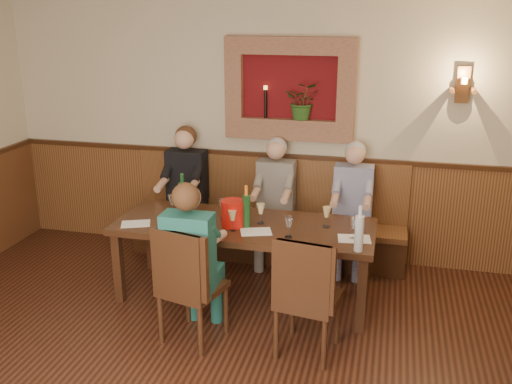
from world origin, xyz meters
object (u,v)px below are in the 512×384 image
(person_bench_left, at_px, (185,203))
(wine_bottle_green_a, at_px, (246,210))
(spittoon_bucket, at_px, (233,213))
(wine_bottle_green_b, at_px, (183,199))
(dining_table, at_px, (244,231))
(chair_near_left, at_px, (192,307))
(person_bench_right, at_px, (351,219))
(bench, at_px, (266,229))
(chair_near_right, at_px, (307,319))
(person_bench_mid, at_px, (274,213))
(person_chair_front, at_px, (193,275))
(water_bottle, at_px, (359,233))

(person_bench_left, height_order, wine_bottle_green_a, person_bench_left)
(spittoon_bucket, bearing_deg, wine_bottle_green_b, 167.16)
(person_bench_left, relative_size, wine_bottle_green_b, 3.39)
(dining_table, distance_m, chair_near_left, 0.93)
(dining_table, height_order, person_bench_right, person_bench_right)
(person_bench_left, height_order, person_bench_right, person_bench_left)
(wine_bottle_green_b, bearing_deg, wine_bottle_green_a, -10.30)
(wine_bottle_green_a, bearing_deg, bench, 92.26)
(person_bench_left, bearing_deg, chair_near_right, -45.09)
(person_bench_mid, height_order, wine_bottle_green_b, person_bench_mid)
(person_bench_left, height_order, person_chair_front, person_bench_left)
(chair_near_right, relative_size, water_bottle, 2.64)
(person_bench_mid, relative_size, wine_bottle_green_b, 3.22)
(chair_near_right, distance_m, water_bottle, 0.82)
(chair_near_left, height_order, spittoon_bucket, chair_near_left)
(spittoon_bucket, bearing_deg, water_bottle, -14.50)
(person_bench_right, bearing_deg, wine_bottle_green_a, -134.04)
(chair_near_right, bearing_deg, spittoon_bucket, 147.47)
(person_chair_front, distance_m, spittoon_bucket, 0.78)
(chair_near_right, xyz_separation_m, person_bench_mid, (-0.61, 1.63, 0.27))
(person_bench_left, distance_m, person_bench_right, 1.83)
(dining_table, xyz_separation_m, wine_bottle_green_b, (-0.61, 0.04, 0.25))
(bench, xyz_separation_m, chair_near_right, (0.72, -1.73, -0.03))
(chair_near_left, bearing_deg, wine_bottle_green_b, 128.18)
(person_chair_front, xyz_separation_m, spittoon_bucket, (0.14, 0.70, 0.30))
(person_bench_mid, height_order, wine_bottle_green_a, person_bench_mid)
(person_bench_mid, distance_m, person_bench_right, 0.82)
(spittoon_bucket, bearing_deg, wine_bottle_green_a, 0.71)
(chair_near_left, xyz_separation_m, chair_near_right, (0.96, 0.03, 0.00))
(chair_near_right, bearing_deg, dining_table, 141.35)
(person_chair_front, bearing_deg, bench, 82.45)
(bench, distance_m, person_bench_right, 0.96)
(wine_bottle_green_a, relative_size, water_bottle, 1.01)
(chair_near_left, bearing_deg, bench, 96.97)
(spittoon_bucket, height_order, wine_bottle_green_b, wine_bottle_green_b)
(chair_near_right, height_order, water_bottle, water_bottle)
(person_bench_right, distance_m, wine_bottle_green_a, 1.32)
(chair_near_left, bearing_deg, person_bench_left, 126.43)
(person_bench_left, bearing_deg, wine_bottle_green_a, -44.09)
(person_bench_right, bearing_deg, chair_near_left, -124.87)
(chair_near_left, distance_m, wine_bottle_green_a, 1.00)
(person_bench_right, height_order, spittoon_bucket, person_bench_right)
(person_bench_mid, xyz_separation_m, person_chair_front, (-0.34, -1.62, 0.01))
(chair_near_left, bearing_deg, wine_bottle_green_a, 84.39)
(chair_near_right, xyz_separation_m, wine_bottle_green_b, (-1.33, 0.84, 0.63))
(bench, xyz_separation_m, chair_near_left, (-0.23, -1.77, -0.03))
(person_chair_front, distance_m, wine_bottle_green_b, 0.97)
(dining_table, xyz_separation_m, person_bench_left, (-0.90, 0.84, -0.08))
(person_bench_mid, height_order, water_bottle, person_bench_mid)
(chair_near_right, xyz_separation_m, person_chair_front, (-0.95, 0.01, 0.27))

